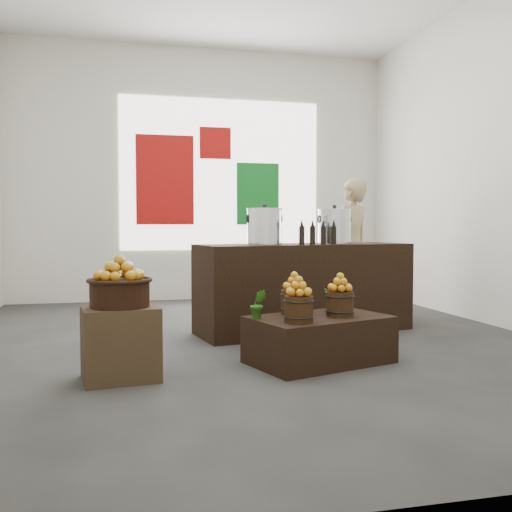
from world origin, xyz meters
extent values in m
plane|color=#3B3B38|center=(0.00, 0.00, 0.00)|extent=(7.00, 7.00, 0.00)
cube|color=silver|center=(0.00, 3.50, 2.00)|extent=(6.00, 0.04, 4.00)
cube|color=white|center=(0.30, 3.48, 2.00)|extent=(3.20, 0.02, 2.40)
cube|color=#A60E0C|center=(-0.60, 3.47, 1.90)|extent=(0.90, 0.04, 1.40)
cube|color=#116D21|center=(0.90, 3.47, 1.70)|extent=(0.70, 0.04, 1.00)
cube|color=#A60E0C|center=(0.20, 3.47, 2.50)|extent=(0.50, 0.04, 0.50)
cube|color=#483721|center=(-1.29, -1.18, 0.28)|extent=(0.62, 0.53, 0.56)
cylinder|color=black|center=(-1.29, -1.18, 0.66)|extent=(0.45, 0.45, 0.20)
cube|color=black|center=(0.37, -1.02, 0.20)|extent=(1.32, 1.03, 0.40)
cylinder|color=#38220F|center=(0.11, -1.27, 0.51)|extent=(0.23, 0.23, 0.21)
cylinder|color=#38220F|center=(0.55, -1.06, 0.51)|extent=(0.23, 0.23, 0.21)
cylinder|color=#38220F|center=(0.20, -0.85, 0.51)|extent=(0.23, 0.23, 0.21)
imported|color=#276615|center=(0.64, -0.75, 0.54)|extent=(0.29, 0.27, 0.27)
imported|color=#276615|center=(-0.16, -1.00, 0.52)|extent=(0.15, 0.12, 0.24)
cube|color=black|center=(0.70, 0.41, 0.49)|extent=(2.48, 1.16, 0.98)
cylinder|color=silver|center=(0.22, 0.33, 1.16)|extent=(0.37, 0.37, 0.37)
cylinder|color=silver|center=(1.08, 0.48, 1.16)|extent=(0.37, 0.37, 0.37)
imported|color=tan|center=(1.77, 1.64, 0.91)|extent=(0.79, 0.71, 1.82)
camera|label=1|loc=(-1.27, -5.61, 1.17)|focal=40.00mm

